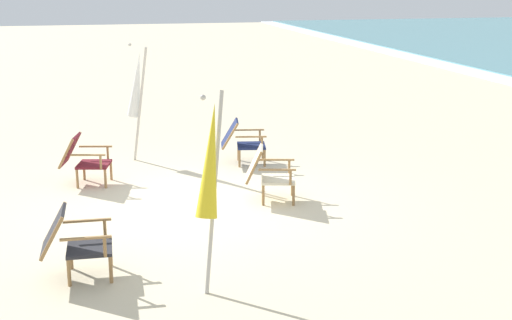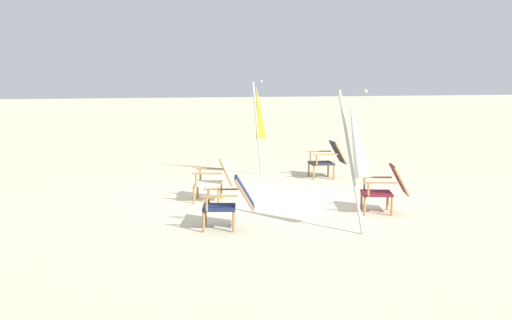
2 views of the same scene
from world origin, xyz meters
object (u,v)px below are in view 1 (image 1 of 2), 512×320
Objects in this scene: beach_chair_back_right at (241,140)px; umbrella_furled_white at (137,86)px; beach_chair_far_center at (267,172)px; beach_chair_mid_center at (83,158)px; beach_chair_front_right at (73,240)px; umbrella_furled_yellow at (211,162)px.

umbrella_furled_white is at bearing -107.75° from beach_chair_back_right.
beach_chair_far_center is at bearing -2.44° from beach_chair_back_right.
beach_chair_mid_center is 0.41× the size of umbrella_furled_white.
umbrella_furled_yellow is at bearing 66.60° from beach_chair_front_right.
beach_chair_mid_center reaches higher than beach_chair_back_right.
beach_chair_mid_center is 1.79m from umbrella_furled_white.
umbrella_furled_white reaches higher than beach_chair_mid_center.
beach_chair_mid_center is 0.41× the size of umbrella_furled_yellow.
beach_chair_far_center is 2.14m from beach_chair_back_right.
umbrella_furled_white is at bearing -176.65° from umbrella_furled_yellow.
beach_chair_front_right is at bearing -33.13° from beach_chair_back_right.
umbrella_furled_yellow is at bearing 3.35° from umbrella_furled_white.
beach_chair_front_right is at bearing -1.96° from beach_chair_mid_center.
beach_chair_front_right is 0.38× the size of umbrella_furled_yellow.
beach_chair_mid_center is at bearing -38.88° from umbrella_furled_white.
beach_chair_far_center is 0.98× the size of beach_chair_back_right.
umbrella_furled_yellow is (4.26, 1.28, 0.93)m from beach_chair_mid_center.
umbrella_furled_yellow is (4.90, -1.40, 0.94)m from beach_chair_back_right.
umbrella_furled_white is at bearing 167.35° from beach_chair_front_right.
umbrella_furled_yellow is at bearing 16.75° from beach_chair_mid_center.
umbrella_furled_yellow is 1.00× the size of umbrella_furled_white.
umbrella_furled_white reaches higher than beach_chair_back_right.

